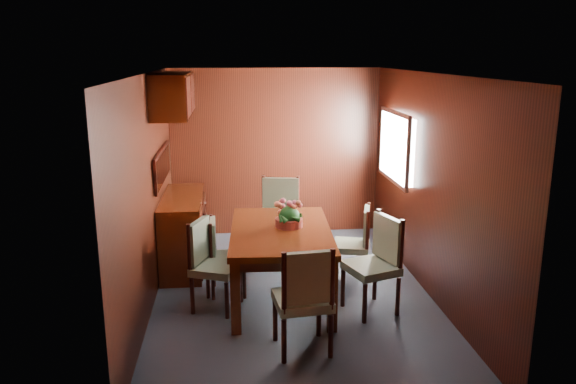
{
  "coord_description": "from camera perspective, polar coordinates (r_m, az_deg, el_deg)",
  "views": [
    {
      "loc": [
        -0.65,
        -5.73,
        2.61
      ],
      "look_at": [
        0.0,
        0.49,
        1.05
      ],
      "focal_mm": 35.0,
      "sensor_mm": 36.0,
      "label": 1
    }
  ],
  "objects": [
    {
      "name": "ground",
      "position": [
        6.33,
        0.46,
        -10.34
      ],
      "size": [
        4.5,
        4.5,
        0.0
      ],
      "primitive_type": "plane",
      "color": "#313743",
      "rests_on": "ground"
    },
    {
      "name": "chair_head",
      "position": [
        4.96,
        1.69,
        -10.37
      ],
      "size": [
        0.53,
        0.51,
        1.01
      ],
      "rotation": [
        0.0,
        0.0,
        0.11
      ],
      "color": "black",
      "rests_on": "ground"
    },
    {
      "name": "dining_table",
      "position": [
        6.0,
        -0.74,
        -4.78
      ],
      "size": [
        1.14,
        1.73,
        0.79
      ],
      "rotation": [
        0.0,
        0.0,
        -0.05
      ],
      "color": "#361306",
      "rests_on": "ground"
    },
    {
      "name": "chair_left_near",
      "position": [
        5.89,
        -7.99,
        -6.77
      ],
      "size": [
        0.57,
        0.58,
        0.96
      ],
      "rotation": [
        0.0,
        0.0,
        -1.95
      ],
      "color": "black",
      "rests_on": "ground"
    },
    {
      "name": "chair_foot",
      "position": [
        7.16,
        -0.83,
        -2.32
      ],
      "size": [
        0.58,
        0.57,
        1.07
      ],
      "rotation": [
        0.0,
        0.0,
        2.97
      ],
      "color": "black",
      "rests_on": "ground"
    },
    {
      "name": "sideboard",
      "position": [
        7.09,
        -10.55,
        -3.96
      ],
      "size": [
        0.48,
        1.4,
        0.9
      ],
      "primitive_type": "cube",
      "color": "#361306",
      "rests_on": "ground"
    },
    {
      "name": "flower_centerpiece",
      "position": [
        6.0,
        0.11,
        -2.14
      ],
      "size": [
        0.32,
        0.32,
        0.32
      ],
      "color": "#B84538",
      "rests_on": "dining_table"
    },
    {
      "name": "chair_left_far",
      "position": [
        6.24,
        -6.72,
        -6.08
      ],
      "size": [
        0.39,
        0.41,
        0.86
      ],
      "rotation": [
        0.0,
        0.0,
        -1.57
      ],
      "color": "black",
      "rests_on": "ground"
    },
    {
      "name": "chair_right_near",
      "position": [
        5.85,
        9.09,
        -6.67
      ],
      "size": [
        0.59,
        0.61,
        1.02
      ],
      "rotation": [
        0.0,
        0.0,
        1.91
      ],
      "color": "black",
      "rests_on": "ground"
    },
    {
      "name": "chair_right_far",
      "position": [
        6.58,
        7.06,
        -4.82
      ],
      "size": [
        0.51,
        0.52,
        0.9
      ],
      "rotation": [
        0.0,
        0.0,
        1.3
      ],
      "color": "black",
      "rests_on": "ground"
    },
    {
      "name": "room_shell",
      "position": [
        6.17,
        -0.82,
        4.87
      ],
      "size": [
        3.06,
        4.52,
        2.41
      ],
      "color": "black",
      "rests_on": "ground"
    }
  ]
}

